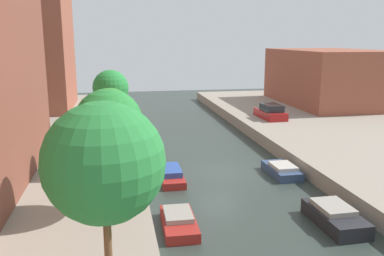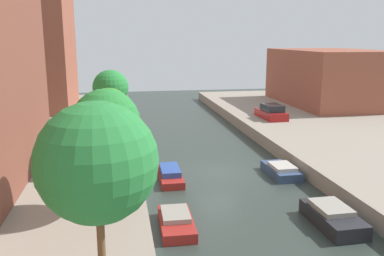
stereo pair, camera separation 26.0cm
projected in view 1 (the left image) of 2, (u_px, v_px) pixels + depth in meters
The scene contains 12 objects.
ground_plane at pixel (218, 172), 26.43m from camera, with size 84.00×84.00×0.00m, color #2D3833.
apartment_tower_far at pixel (17, 8), 42.10m from camera, with size 10.00×11.25×21.09m, color brown.
low_block_right at pixel (329, 77), 47.20m from camera, with size 10.00×15.15×6.18m, color brown.
street_tree_0 at pixel (104, 163), 10.17m from camera, with size 3.11×3.11×6.01m.
street_tree_1 at pixel (109, 124), 17.42m from camera, with size 2.94×2.94×5.42m.
street_tree_2 at pixel (110, 111), 23.02m from camera, with size 2.58×2.58×4.77m.
street_tree_3 at pixel (111, 88), 29.79m from camera, with size 2.61×2.61×5.24m.
parked_car at pixel (271, 112), 38.87m from camera, with size 1.98×4.17×1.37m.
moored_boat_left_2 at pixel (179, 222), 18.64m from camera, with size 1.56×3.34×0.69m.
moored_boat_left_3 at pixel (171, 174), 25.07m from camera, with size 1.37×4.14×0.77m.
moored_boat_right_2 at pixel (335, 217), 18.90m from camera, with size 1.72×3.58×0.93m.
moored_boat_right_3 at pixel (282, 170), 25.85m from camera, with size 1.58×3.28×0.74m.
Camera 1 is at (-6.31, -24.45, 8.50)m, focal length 38.24 mm.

